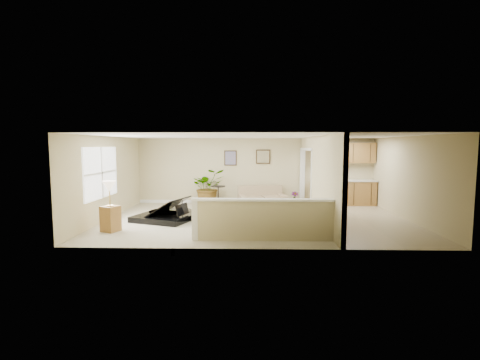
{
  "coord_description": "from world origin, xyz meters",
  "views": [
    {
      "loc": [
        -0.21,
        -10.32,
        2.22
      ],
      "look_at": [
        -0.51,
        0.4,
        1.16
      ],
      "focal_mm": 26.0,
      "sensor_mm": 36.0,
      "label": 1
    }
  ],
  "objects_px": {
    "piano": "(164,198)",
    "accent_table": "(218,193)",
    "palm_plant": "(208,187)",
    "small_plant": "(295,200)",
    "piano_bench": "(201,215)",
    "loveseat": "(262,196)",
    "lamp_stand": "(110,210)"
  },
  "relations": [
    {
      "from": "piano_bench",
      "to": "palm_plant",
      "type": "distance_m",
      "value": 3.11
    },
    {
      "from": "small_plant",
      "to": "lamp_stand",
      "type": "height_order",
      "value": "lamp_stand"
    },
    {
      "from": "palm_plant",
      "to": "small_plant",
      "type": "distance_m",
      "value": 3.26
    },
    {
      "from": "piano_bench",
      "to": "lamp_stand",
      "type": "height_order",
      "value": "lamp_stand"
    },
    {
      "from": "accent_table",
      "to": "lamp_stand",
      "type": "bearing_deg",
      "value": -122.8
    },
    {
      "from": "accent_table",
      "to": "small_plant",
      "type": "height_order",
      "value": "accent_table"
    },
    {
      "from": "piano",
      "to": "palm_plant",
      "type": "distance_m",
      "value": 2.85
    },
    {
      "from": "loveseat",
      "to": "small_plant",
      "type": "height_order",
      "value": "loveseat"
    },
    {
      "from": "accent_table",
      "to": "small_plant",
      "type": "bearing_deg",
      "value": 2.93
    },
    {
      "from": "accent_table",
      "to": "lamp_stand",
      "type": "relative_size",
      "value": 0.57
    },
    {
      "from": "accent_table",
      "to": "loveseat",
      "type": "bearing_deg",
      "value": 3.13
    },
    {
      "from": "palm_plant",
      "to": "piano",
      "type": "bearing_deg",
      "value": -110.96
    },
    {
      "from": "piano_bench",
      "to": "palm_plant",
      "type": "height_order",
      "value": "palm_plant"
    },
    {
      "from": "lamp_stand",
      "to": "piano",
      "type": "bearing_deg",
      "value": 55.96
    },
    {
      "from": "piano_bench",
      "to": "small_plant",
      "type": "distance_m",
      "value": 4.19
    },
    {
      "from": "piano",
      "to": "lamp_stand",
      "type": "bearing_deg",
      "value": -104.78
    },
    {
      "from": "piano_bench",
      "to": "small_plant",
      "type": "xyz_separation_m",
      "value": [
        3.07,
        2.85,
        -0.01
      ]
    },
    {
      "from": "accent_table",
      "to": "palm_plant",
      "type": "xyz_separation_m",
      "value": [
        -0.41,
        0.37,
        0.18
      ]
    },
    {
      "from": "piano",
      "to": "loveseat",
      "type": "xyz_separation_m",
      "value": [
        3.05,
        2.38,
        -0.27
      ]
    },
    {
      "from": "palm_plant",
      "to": "small_plant",
      "type": "relative_size",
      "value": 2.85
    },
    {
      "from": "small_plant",
      "to": "palm_plant",
      "type": "bearing_deg",
      "value": 176.03
    },
    {
      "from": "piano_bench",
      "to": "loveseat",
      "type": "bearing_deg",
      "value": 56.22
    },
    {
      "from": "piano",
      "to": "accent_table",
      "type": "xyz_separation_m",
      "value": [
        1.43,
        2.3,
        -0.15
      ]
    },
    {
      "from": "piano",
      "to": "palm_plant",
      "type": "xyz_separation_m",
      "value": [
        1.02,
        2.66,
        0.03
      ]
    },
    {
      "from": "piano_bench",
      "to": "accent_table",
      "type": "relative_size",
      "value": 0.92
    },
    {
      "from": "small_plant",
      "to": "accent_table",
      "type": "bearing_deg",
      "value": -177.07
    },
    {
      "from": "loveseat",
      "to": "palm_plant",
      "type": "relative_size",
      "value": 1.24
    },
    {
      "from": "piano",
      "to": "piano_bench",
      "type": "xyz_separation_m",
      "value": [
        1.18,
        -0.41,
        -0.4
      ]
    },
    {
      "from": "small_plant",
      "to": "lamp_stand",
      "type": "distance_m",
      "value": 6.61
    },
    {
      "from": "loveseat",
      "to": "lamp_stand",
      "type": "xyz_separation_m",
      "value": [
        -4.08,
        -3.91,
        0.19
      ]
    },
    {
      "from": "piano",
      "to": "palm_plant",
      "type": "relative_size",
      "value": 1.47
    },
    {
      "from": "small_plant",
      "to": "piano_bench",
      "type": "bearing_deg",
      "value": -137.07
    }
  ]
}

